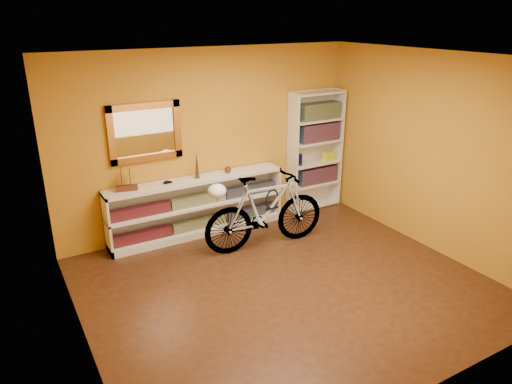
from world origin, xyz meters
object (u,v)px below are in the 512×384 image
console_unit (198,206)px  helmet (217,191)px  bookcase (315,151)px  bicycle (265,211)px

console_unit → helmet: 0.91m
bookcase → console_unit: bearing=-179.3°
console_unit → bookcase: size_ratio=1.37×
bicycle → helmet: (-0.67, 0.06, 0.40)m
bookcase → helmet: size_ratio=7.91×
console_unit → bookcase: bearing=0.7°
console_unit → bicycle: (0.63, -0.82, 0.10)m
console_unit → bicycle: bearing=-52.6°
bicycle → bookcase: bearing=-54.1°
bookcase → helmet: 2.25m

